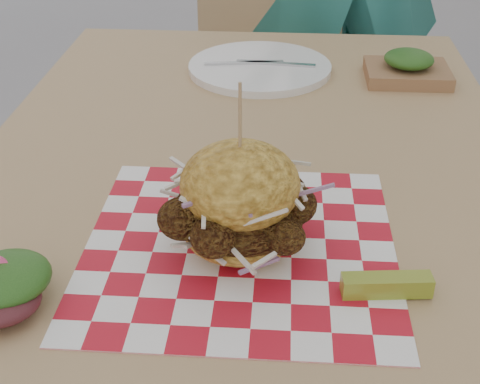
# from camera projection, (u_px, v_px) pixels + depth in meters

# --- Properties ---
(patio_table) EXTENTS (0.80, 1.20, 0.75)m
(patio_table) POSITION_uv_depth(u_px,v_px,m) (248.00, 209.00, 1.00)
(patio_table) COLOR tan
(patio_table) RESTS_ON ground
(patio_chair) EXTENTS (0.46, 0.46, 0.95)m
(patio_chair) POSITION_uv_depth(u_px,v_px,m) (271.00, 59.00, 1.89)
(patio_chair) COLOR tan
(patio_chair) RESTS_ON ground
(paper_liner) EXTENTS (0.36, 0.36, 0.00)m
(paper_liner) POSITION_uv_depth(u_px,v_px,m) (240.00, 246.00, 0.78)
(paper_liner) COLOR red
(paper_liner) RESTS_ON patio_table
(sandwich) EXTENTS (0.18, 0.18, 0.20)m
(sandwich) POSITION_uv_depth(u_px,v_px,m) (240.00, 205.00, 0.75)
(sandwich) COLOR gold
(sandwich) RESTS_ON paper_liner
(pickle_spear) EXTENTS (0.10, 0.03, 0.02)m
(pickle_spear) POSITION_uv_depth(u_px,v_px,m) (387.00, 285.00, 0.70)
(pickle_spear) COLOR olive
(pickle_spear) RESTS_ON paper_liner
(place_setting) EXTENTS (0.27, 0.27, 0.02)m
(place_setting) POSITION_uv_depth(u_px,v_px,m) (260.00, 68.00, 1.26)
(place_setting) COLOR white
(place_setting) RESTS_ON patio_table
(kraft_tray) EXTENTS (0.15, 0.12, 0.06)m
(kraft_tray) POSITION_uv_depth(u_px,v_px,m) (408.00, 68.00, 1.22)
(kraft_tray) COLOR #8E6440
(kraft_tray) RESTS_ON patio_table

